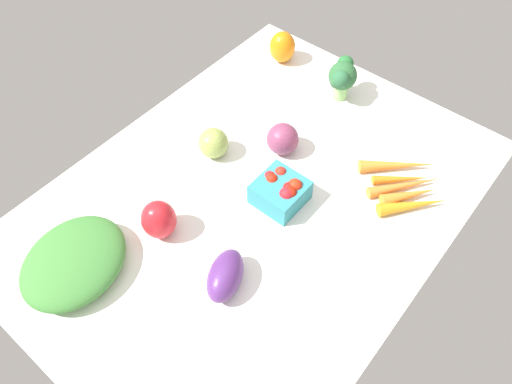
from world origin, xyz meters
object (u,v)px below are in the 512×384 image
red_onion_near_basket (283,139)px  heirloom_tomato_green (213,143)px  broccoli_head (342,77)px  carrot_bunch (406,185)px  bell_pepper_orange (282,47)px  berry_basket (281,191)px  leafy_greens_clump (74,262)px  eggplant (225,275)px  bell_pepper_red (159,219)px

red_onion_near_basket → heirloom_tomato_green: (10.90, -11.49, -0.19)cm
broccoli_head → carrot_bunch: broccoli_head is taller
red_onion_near_basket → carrot_bunch: bearing=105.9°
bell_pepper_orange → carrot_bunch: (18.36, 48.41, -2.92)cm
berry_basket → heirloom_tomato_green: bearing=-92.4°
heirloom_tomato_green → leafy_greens_clump: bearing=0.0°
broccoli_head → eggplant: (57.63, 12.81, -3.67)cm
leafy_greens_clump → berry_basket: berry_basket is taller
red_onion_near_basket → bell_pepper_red: (33.78, -5.18, 0.68)cm
red_onion_near_basket → bell_pepper_orange: bell_pepper_orange is taller
berry_basket → bell_pepper_red: 26.07cm
red_onion_near_basket → berry_basket: 14.61cm
heirloom_tomato_green → berry_basket: heirloom_tomato_green is taller
leafy_greens_clump → carrot_bunch: bearing=146.0°
leafy_greens_clump → berry_basket: size_ratio=2.18×
leafy_greens_clump → carrot_bunch: 70.38cm
leafy_greens_clump → berry_basket: bearing=152.5°
bell_pepper_orange → bell_pepper_red: bearing=14.3°
heirloom_tomato_green → carrot_bunch: heirloom_tomato_green is taller
eggplant → heirloom_tomato_green: bearing=23.4°
heirloom_tomato_green → broccoli_head: broccoli_head is taller
leafy_greens_clump → bell_pepper_orange: size_ratio=2.53×
bell_pepper_orange → eggplant: 69.09cm
leafy_greens_clump → broccoli_head: size_ratio=2.09×
bell_pepper_orange → carrot_bunch: size_ratio=0.40×
red_onion_near_basket → heirloom_tomato_green: 15.84cm
bell_pepper_orange → carrot_bunch: 51.85cm
leafy_greens_clump → bell_pepper_red: size_ratio=2.49×
red_onion_near_basket → heirloom_tomato_green: size_ratio=1.06×
eggplant → leafy_greens_clump: bearing=100.7°
carrot_bunch → bell_pepper_red: 53.31cm
berry_basket → bell_pepper_red: size_ratio=1.14×
berry_basket → bell_pepper_red: bell_pepper_red is taller
leafy_greens_clump → bell_pepper_red: 17.82cm
leafy_greens_clump → broccoli_head: (-73.87, 11.54, 3.90)cm
eggplant → bell_pepper_orange: bearing=6.0°
bell_pepper_red → heirloom_tomato_green: bearing=-164.6°
heirloom_tomato_green → red_onion_near_basket: bearing=133.5°
bell_pepper_orange → eggplant: size_ratio=0.77×
red_onion_near_basket → heirloom_tomato_green: bearing=-46.5°
berry_basket → bell_pepper_orange: (-38.04, -29.21, 1.11)cm
broccoli_head → berry_basket: (35.21, 8.61, -3.65)cm
broccoli_head → carrot_bunch: size_ratio=0.48×
leafy_greens_clump → red_onion_near_basket: bearing=167.2°
berry_basket → carrot_bunch: (-19.68, 19.19, -1.81)cm
berry_basket → eggplant: size_ratio=0.90×
red_onion_near_basket → berry_basket: (11.74, 8.68, -0.51)cm
berry_basket → leafy_greens_clump: bearing=-27.5°
red_onion_near_basket → bell_pepper_red: bell_pepper_red is taller
eggplant → red_onion_near_basket: bearing=-2.3°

